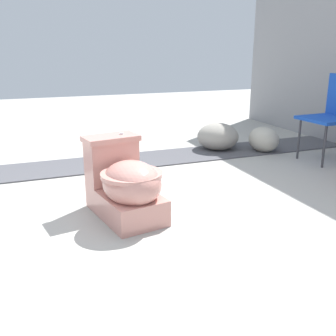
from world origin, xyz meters
TOP-DOWN VIEW (x-y plane):
  - ground_plane at (0.00, 0.00)m, footprint 14.00×14.00m
  - gravel_strip at (-1.28, 0.50)m, footprint 0.56×8.00m
  - toilet at (-0.02, 0.10)m, footprint 0.69×0.48m
  - folding_chair_left at (-0.62, 2.37)m, footprint 0.46×0.46m
  - boulder_near at (-1.14, 1.93)m, footprint 0.39×0.34m
  - boulder_far at (-1.39, 1.51)m, footprint 0.59×0.60m

SIDE VIEW (x-z plane):
  - ground_plane at x=0.00m, z-range 0.00..0.00m
  - gravel_strip at x=-1.28m, z-range 0.00..0.01m
  - boulder_near at x=-1.14m, z-range 0.00..0.27m
  - boulder_far at x=-1.39m, z-range 0.00..0.29m
  - toilet at x=-0.02m, z-range -0.04..0.48m
  - folding_chair_left at x=-0.62m, z-range 0.09..0.93m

